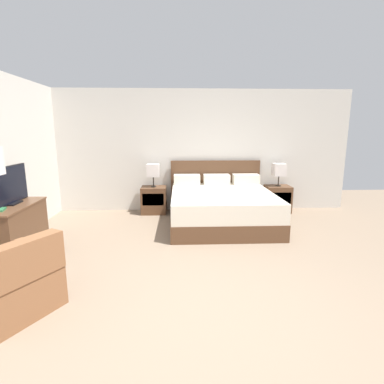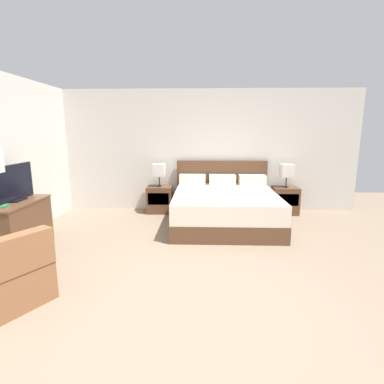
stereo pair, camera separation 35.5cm
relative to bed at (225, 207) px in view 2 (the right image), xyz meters
The scene contains 10 objects.
ground_plane 2.98m from the bed, 100.48° to the right, with size 11.80×11.80×0.00m, color #84705B.
wall_back 1.51m from the bed, 117.25° to the left, with size 6.77×0.06×2.54m, color beige.
bed is the anchor object (origin of this frame).
nightstand_left 1.51m from the bed, 150.16° to the left, with size 0.51×0.42×0.56m.
nightstand_right 1.51m from the bed, 29.84° to the left, with size 0.51×0.42×0.56m.
table_lamp_left 1.61m from the bed, 150.12° to the left, with size 0.25×0.25×0.47m.
table_lamp_right 1.61m from the bed, 29.88° to the left, with size 0.25×0.25×0.47m.
dresser 3.35m from the bed, 155.06° to the right, with size 0.54×1.05×0.73m.
tv 3.38m from the bed, 156.20° to the right, with size 0.18×0.82×0.51m.
armchair_by_window 3.58m from the bed, 130.52° to the right, with size 0.94×0.94×0.76m.
Camera 2 is at (0.13, -2.44, 1.70)m, focal length 28.00 mm.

